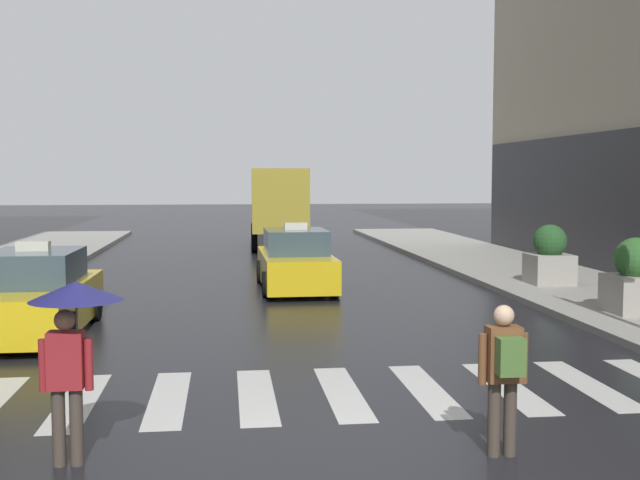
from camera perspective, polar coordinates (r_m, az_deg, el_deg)
name	(u,v)px	position (r m, az deg, el deg)	size (l,w,h in m)	color
ground_plane	(328,475)	(8.26, 0.56, -16.78)	(160.00, 160.00, 0.00)	black
crosswalk_markings	(300,394)	(11.09, -1.49, -11.14)	(11.30, 2.80, 0.01)	silver
taxi_lead	(36,297)	(15.94, -20.01, -3.93)	(1.96, 4.55, 1.80)	yellow
taxi_second	(296,263)	(20.98, -1.80, -1.66)	(1.96, 4.55, 1.80)	yellow
box_truck	(278,205)	(33.08, -3.08, 2.58)	(2.46, 7.60, 3.35)	#2D2D2D
pedestrian_with_umbrella	(73,322)	(8.52, -17.59, -5.73)	(0.96, 0.96, 1.94)	#473D33
pedestrian_with_backpack	(504,368)	(8.69, 13.27, -9.09)	(0.55, 0.43, 1.65)	#473D33
planter_near_corner	(635,279)	(17.79, 21.99, -2.64)	(1.10, 1.10, 1.60)	#A8A399
planter_mid_block	(550,257)	(21.88, 16.38, -1.20)	(1.10, 1.10, 1.60)	#A8A399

